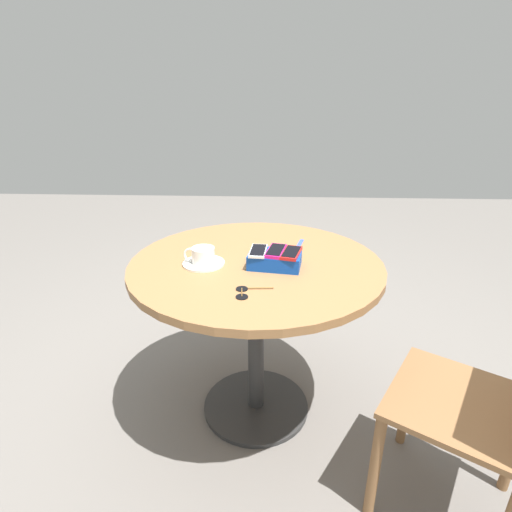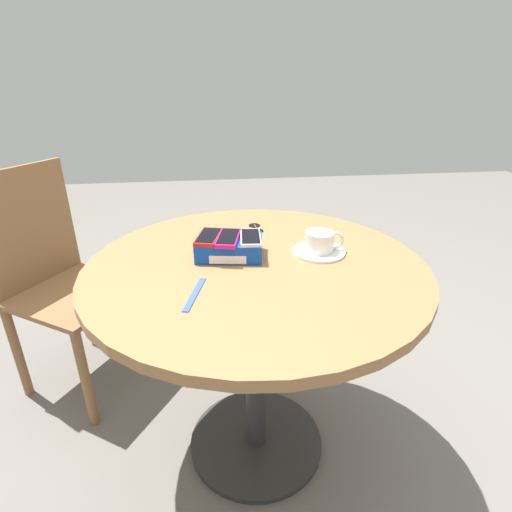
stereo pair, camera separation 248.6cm
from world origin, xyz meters
TOP-DOWN VIEW (x-y plane):
  - ground_plane at (0.00, 0.00)m, footprint 8.00×8.00m
  - round_table at (0.00, 0.00)m, footprint 0.99×0.99m
  - phone_box at (-0.07, 0.05)m, footprint 0.21×0.15m
  - phone_red at (-0.13, 0.06)m, footprint 0.09×0.14m
  - phone_magenta at (-0.08, 0.05)m, footprint 0.09×0.14m
  - phone_white at (-0.01, 0.05)m, footprint 0.07×0.13m
  - saucer at (0.20, 0.04)m, footprint 0.16×0.16m
  - coffee_cup at (0.20, 0.04)m, footprint 0.12×0.09m
  - lanyard_strap at (-0.18, -0.17)m, footprint 0.06×0.17m
  - sunglasses at (0.03, 0.27)m, footprint 0.13×0.10m
  - chair_near_window at (-0.73, 0.46)m, footprint 0.57×0.57m

SIDE VIEW (x-z plane):
  - ground_plane at x=0.00m, z-range 0.00..0.00m
  - chair_near_window at x=-0.73m, z-range 0.01..0.94m
  - round_table at x=0.00m, z-range 0.23..0.97m
  - lanyard_strap at x=-0.18m, z-range 0.74..0.74m
  - sunglasses at x=0.03m, z-range 0.73..0.74m
  - saucer at x=0.20m, z-range 0.74..0.74m
  - phone_box at x=-0.07m, z-range 0.74..0.79m
  - coffee_cup at x=0.20m, z-range 0.74..0.80m
  - phone_white at x=-0.01m, z-range 0.79..0.80m
  - phone_red at x=-0.13m, z-range 0.79..0.80m
  - phone_magenta at x=-0.08m, z-range 0.79..0.80m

